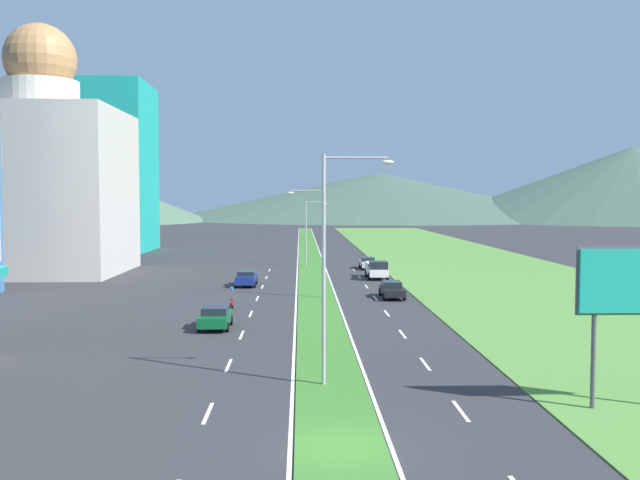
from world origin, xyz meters
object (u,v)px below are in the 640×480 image
(car_2, at_px, (368,263))
(car_3, at_px, (246,278))
(car_1, at_px, (392,289))
(car_4, at_px, (215,317))
(billboard_roadside, at_px, (634,289))
(street_lamp_near, at_px, (331,254))
(motorcycle_rider, at_px, (232,300))
(pickup_truck_0, at_px, (377,270))
(street_lamp_mid, at_px, (319,235))
(street_lamp_far, at_px, (308,229))

(car_2, bearing_deg, car_3, -39.43)
(car_1, xyz_separation_m, car_4, (-13.59, -13.91, 0.02))
(billboard_roadside, bearing_deg, car_4, 136.22)
(street_lamp_near, distance_m, billboard_roadside, 12.79)
(car_4, distance_m, motorcycle_rider, 7.74)
(street_lamp_near, bearing_deg, car_1, 76.91)
(car_1, xyz_separation_m, motorcycle_rider, (-13.27, -6.18, 0.01))
(car_1, relative_size, car_4, 1.12)
(car_4, xyz_separation_m, pickup_truck_0, (13.89, 28.43, 0.23))
(street_lamp_mid, bearing_deg, billboard_roadside, -69.84)
(car_2, bearing_deg, street_lamp_near, -7.36)
(pickup_truck_0, bearing_deg, street_lamp_mid, -24.74)
(car_2, relative_size, motorcycle_rider, 2.32)
(car_3, bearing_deg, street_lamp_mid, -141.00)
(street_lamp_near, height_order, car_3, street_lamp_near)
(street_lamp_mid, distance_m, motorcycle_rider, 10.47)
(street_lamp_far, xyz_separation_m, car_2, (7.28, -3.11, -4.11))
(street_lamp_far, distance_m, pickup_truck_0, 16.10)
(car_1, relative_size, car_2, 1.00)
(car_4, relative_size, motorcycle_rider, 2.07)
(street_lamp_mid, bearing_deg, car_3, 129.00)
(street_lamp_far, relative_size, car_3, 1.80)
(car_2, bearing_deg, street_lamp_far, -113.12)
(car_1, bearing_deg, car_4, -44.34)
(street_lamp_near, xyz_separation_m, motorcycle_rider, (-6.71, 22.01, -5.31))
(car_1, bearing_deg, street_lamp_mid, -91.02)
(pickup_truck_0, distance_m, motorcycle_rider, 24.75)
(street_lamp_mid, distance_m, billboard_roadside, 34.46)
(motorcycle_rider, bearing_deg, car_4, 177.63)
(street_lamp_near, bearing_deg, pickup_truck_0, 80.89)
(billboard_roadside, height_order, car_2, billboard_roadside)
(street_lamp_mid, relative_size, motorcycle_rider, 4.72)
(street_lamp_far, xyz_separation_m, pickup_truck_0, (7.23, -13.87, -3.85))
(street_lamp_mid, bearing_deg, car_1, -1.02)
(street_lamp_far, height_order, car_3, street_lamp_far)
(street_lamp_mid, relative_size, pickup_truck_0, 1.75)
(motorcycle_rider, bearing_deg, billboard_roadside, -144.19)
(street_lamp_far, distance_m, car_1, 29.51)
(street_lamp_far, relative_size, motorcycle_rider, 4.17)
(pickup_truck_0, height_order, motorcycle_rider, pickup_truck_0)
(street_lamp_far, xyz_separation_m, motorcycle_rider, (-6.34, -34.57, -4.09))
(motorcycle_rider, bearing_deg, car_3, 0.09)
(street_lamp_mid, distance_m, pickup_truck_0, 16.48)
(car_2, bearing_deg, billboard_roadside, 5.15)
(car_1, relative_size, car_3, 1.00)
(car_2, distance_m, car_4, 41.59)
(street_lamp_near, distance_m, pickup_truck_0, 43.56)
(street_lamp_near, bearing_deg, car_3, 100.35)
(street_lamp_mid, distance_m, car_4, 16.46)
(car_2, distance_m, pickup_truck_0, 10.76)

